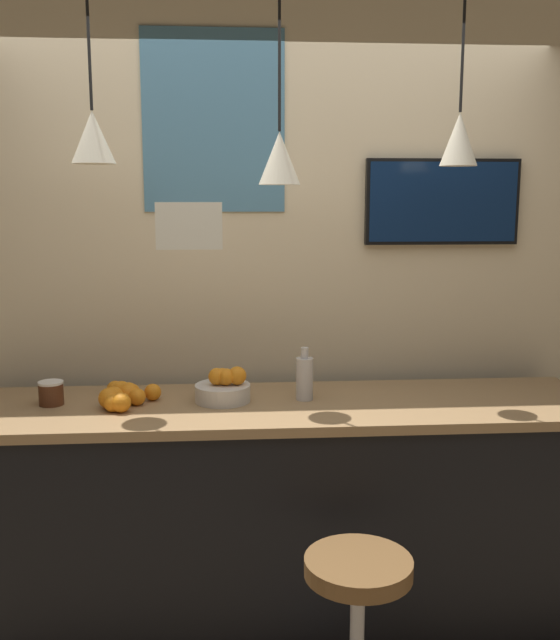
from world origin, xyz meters
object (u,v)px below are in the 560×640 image
Objects in this scene: bar_stool at (357,616)px; fruit_bowl at (224,388)px; spread_jar at (51,393)px; juice_bottle at (305,378)px; mounted_tv at (442,202)px.

fruit_bowl reaches higher than bar_stool.
spread_jar is at bearing 149.09° from bar_stool.
mounted_tv is (0.67, 0.35, 0.73)m from juice_bottle.
juice_bottle is at bearing 0.20° from fruit_bowl.
mounted_tv reaches higher than juice_bottle.
bar_stool is at bearing -118.24° from mounted_tv.
spread_jar is (-1.16, 0.69, 0.62)m from bar_stool.
juice_bottle is 1.05m from spread_jar.
fruit_bowl is 0.34m from juice_bottle.
mounted_tv is at bearing 19.09° from fruit_bowl.
bar_stool is at bearing -56.98° from fruit_bowl.
mounted_tv reaches higher than bar_stool.
mounted_tv is (1.72, 0.35, 0.77)m from spread_jar.
fruit_bowl is at bearing -160.91° from mounted_tv.
spread_jar reaches higher than bar_stool.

